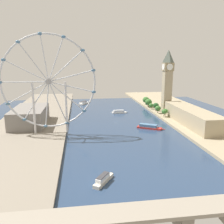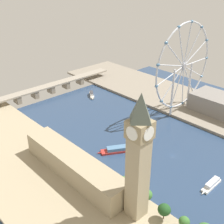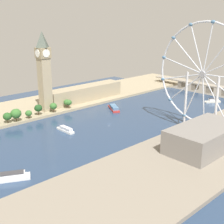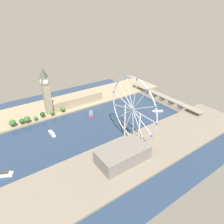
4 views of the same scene
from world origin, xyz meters
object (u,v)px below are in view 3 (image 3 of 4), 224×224
object	(u,v)px
tour_boat_1	(213,101)
parliament_block	(85,93)
riverside_hall	(205,137)
tour_boat_2	(10,177)
tour_boat_3	(114,108)
river_bridge	(210,87)
clock_tower	(44,71)
ferris_wheel	(203,75)
tour_boat_0	(65,129)

from	to	relation	value
tour_boat_1	parliament_block	bearing A→B (deg)	-10.17
riverside_hall	tour_boat_2	world-z (taller)	riverside_hall
tour_boat_3	tour_boat_1	bearing A→B (deg)	-89.46
tour_boat_1	tour_boat_3	size ratio (longest dim) A/B	0.69
tour_boat_3	river_bridge	bearing A→B (deg)	-71.42
tour_boat_1	tour_boat_2	world-z (taller)	tour_boat_1
tour_boat_2	clock_tower	bearing A→B (deg)	-103.21
river_bridge	clock_tower	bearing A→B (deg)	-108.84
ferris_wheel	tour_boat_2	size ratio (longest dim) A/B	3.37
parliament_block	tour_boat_3	distance (m)	53.59
tour_boat_0	tour_boat_1	world-z (taller)	tour_boat_1
parliament_block	tour_boat_3	size ratio (longest dim) A/B	3.49
ferris_wheel	tour_boat_1	size ratio (longest dim) A/B	4.77
riverside_hall	tour_boat_3	world-z (taller)	riverside_hall
parliament_block	tour_boat_1	bearing A→B (deg)	45.62
clock_tower	riverside_hall	bearing A→B (deg)	11.02
river_bridge	tour_boat_0	size ratio (longest dim) A/B	7.44
ferris_wheel	tour_boat_1	distance (m)	131.76
clock_tower	tour_boat_0	xyz separation A→B (m)	(67.97, -20.63, -49.13)
tour_boat_0	tour_boat_2	distance (m)	100.94
riverside_hall	tour_boat_2	size ratio (longest dim) A/B	2.29
tour_boat_2	tour_boat_3	size ratio (longest dim) A/B	0.97
tour_boat_0	tour_boat_1	size ratio (longest dim) A/B	1.21
parliament_block	riverside_hall	size ratio (longest dim) A/B	1.57
clock_tower	tour_boat_1	bearing A→B (deg)	58.65
tour_boat_0	tour_boat_2	size ratio (longest dim) A/B	0.85
ferris_wheel	riverside_hall	bearing A→B (deg)	-52.93
tour_boat_2	tour_boat_3	distance (m)	189.64
tour_boat_1	clock_tower	bearing A→B (deg)	2.86
river_bridge	tour_boat_3	distance (m)	172.40
parliament_block	tour_boat_2	distance (m)	213.31
parliament_block	tour_boat_2	size ratio (longest dim) A/B	3.60
tour_boat_2	riverside_hall	bearing A→B (deg)	-177.70
river_bridge	tour_boat_0	xyz separation A→B (m)	(-12.79, -257.29, -6.45)
tour_boat_0	clock_tower	bearing A→B (deg)	-17.63
riverside_hall	tour_boat_1	bearing A→B (deg)	116.97
riverside_hall	tour_boat_1	distance (m)	168.77
clock_tower	tour_boat_0	distance (m)	86.37
tour_boat_1	tour_boat_2	xyz separation A→B (m)	(7.31, -293.49, -0.08)
river_bridge	tour_boat_3	size ratio (longest dim) A/B	6.17
ferris_wheel	tour_boat_3	world-z (taller)	ferris_wheel
tour_boat_3	ferris_wheel	bearing A→B (deg)	-145.32
ferris_wheel	tour_boat_1	bearing A→B (deg)	112.77
ferris_wheel	river_bridge	xyz separation A→B (m)	(-79.50, 159.70, -49.28)
clock_tower	parliament_block	bearing A→B (deg)	95.47
clock_tower	river_bridge	xyz separation A→B (m)	(80.76, 236.66, -42.68)
tour_boat_0	riverside_hall	bearing A→B (deg)	-155.51
tour_boat_1	tour_boat_2	size ratio (longest dim) A/B	0.71
tour_boat_2	parliament_block	bearing A→B (deg)	-115.23
clock_tower	tour_boat_0	size ratio (longest dim) A/B	3.46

